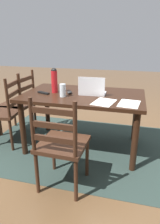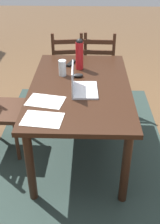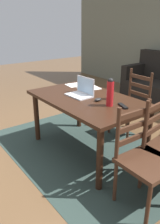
{
  "view_description": "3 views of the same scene",
  "coord_description": "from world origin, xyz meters",
  "px_view_note": "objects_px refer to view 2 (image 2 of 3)",
  "views": [
    {
      "loc": [
        -0.6,
        2.4,
        1.4
      ],
      "look_at": [
        0.04,
        -0.0,
        0.49
      ],
      "focal_mm": 32.81,
      "sensor_mm": 36.0,
      "label": 1
    },
    {
      "loc": [
        -2.27,
        -0.07,
        1.88
      ],
      "look_at": [
        -0.07,
        -0.0,
        0.49
      ],
      "focal_mm": 44.6,
      "sensor_mm": 36.0,
      "label": 2
    },
    {
      "loc": [
        2.08,
        -1.69,
        1.61
      ],
      "look_at": [
        -0.06,
        -0.07,
        0.54
      ],
      "focal_mm": 36.9,
      "sensor_mm": 36.0,
      "label": 3
    }
  ],
  "objects_px": {
    "dining_table": "(80,94)",
    "drinking_glass": "(62,68)",
    "chair_right_far": "(69,67)",
    "laptop": "(80,85)",
    "computer_mouse": "(78,75)",
    "tv_remote": "(71,63)",
    "chair_right_near": "(97,68)",
    "water_bottle": "(79,53)"
  },
  "relations": [
    {
      "from": "computer_mouse",
      "to": "drinking_glass",
      "type": "bearing_deg",
      "value": 68.78
    },
    {
      "from": "dining_table",
      "to": "drinking_glass",
      "type": "bearing_deg",
      "value": 40.97
    },
    {
      "from": "chair_right_far",
      "to": "laptop",
      "type": "relative_size",
      "value": 2.9
    },
    {
      "from": "chair_right_far",
      "to": "laptop",
      "type": "distance_m",
      "value": 1.21
    },
    {
      "from": "laptop",
      "to": "computer_mouse",
      "type": "relative_size",
      "value": 3.27
    },
    {
      "from": "drinking_glass",
      "to": "tv_remote",
      "type": "bearing_deg",
      "value": -13.52
    },
    {
      "from": "water_bottle",
      "to": "drinking_glass",
      "type": "distance_m",
      "value": 0.24
    },
    {
      "from": "dining_table",
      "to": "water_bottle",
      "type": "bearing_deg",
      "value": 2.9
    },
    {
      "from": "laptop",
      "to": "water_bottle",
      "type": "bearing_deg",
      "value": 1.89
    },
    {
      "from": "chair_right_far",
      "to": "chair_right_near",
      "type": "distance_m",
      "value": 0.36
    },
    {
      "from": "chair_right_near",
      "to": "laptop",
      "type": "relative_size",
      "value": 2.9
    },
    {
      "from": "laptop",
      "to": "chair_right_far",
      "type": "bearing_deg",
      "value": 8.57
    },
    {
      "from": "chair_right_near",
      "to": "chair_right_far",
      "type": "bearing_deg",
      "value": 89.94
    },
    {
      "from": "laptop",
      "to": "computer_mouse",
      "type": "distance_m",
      "value": 0.29
    },
    {
      "from": "chair_right_near",
      "to": "laptop",
      "type": "xyz_separation_m",
      "value": [
        -1.15,
        0.18,
        0.33
      ]
    },
    {
      "from": "dining_table",
      "to": "laptop",
      "type": "bearing_deg",
      "value": 178.66
    },
    {
      "from": "drinking_glass",
      "to": "computer_mouse",
      "type": "bearing_deg",
      "value": -103.29
    },
    {
      "from": "laptop",
      "to": "tv_remote",
      "type": "xyz_separation_m",
      "value": [
        0.6,
        0.11,
        -0.05
      ]
    },
    {
      "from": "drinking_glass",
      "to": "computer_mouse",
      "type": "xyz_separation_m",
      "value": [
        -0.04,
        -0.15,
        -0.06
      ]
    },
    {
      "from": "drinking_glass",
      "to": "tv_remote",
      "type": "distance_m",
      "value": 0.3
    },
    {
      "from": "tv_remote",
      "to": "computer_mouse",
      "type": "bearing_deg",
      "value": 125.88
    },
    {
      "from": "laptop",
      "to": "tv_remote",
      "type": "relative_size",
      "value": 1.92
    },
    {
      "from": "dining_table",
      "to": "chair_right_near",
      "type": "relative_size",
      "value": 1.57
    },
    {
      "from": "drinking_glass",
      "to": "tv_remote",
      "type": "xyz_separation_m",
      "value": [
        0.28,
        -0.07,
        -0.07
      ]
    },
    {
      "from": "chair_right_far",
      "to": "laptop",
      "type": "bearing_deg",
      "value": -171.43
    },
    {
      "from": "computer_mouse",
      "to": "chair_right_far",
      "type": "bearing_deg",
      "value": 1.9
    },
    {
      "from": "chair_right_far",
      "to": "tv_remote",
      "type": "height_order",
      "value": "chair_right_far"
    },
    {
      "from": "laptop",
      "to": "drinking_glass",
      "type": "distance_m",
      "value": 0.36
    },
    {
      "from": "water_bottle",
      "to": "drinking_glass",
      "type": "relative_size",
      "value": 2.04
    },
    {
      "from": "computer_mouse",
      "to": "tv_remote",
      "type": "distance_m",
      "value": 0.33
    },
    {
      "from": "chair_right_near",
      "to": "computer_mouse",
      "type": "relative_size",
      "value": 9.5
    },
    {
      "from": "drinking_glass",
      "to": "tv_remote",
      "type": "relative_size",
      "value": 0.9
    },
    {
      "from": "computer_mouse",
      "to": "tv_remote",
      "type": "xyz_separation_m",
      "value": [
        0.32,
        0.08,
        -0.01
      ]
    },
    {
      "from": "chair_right_far",
      "to": "computer_mouse",
      "type": "xyz_separation_m",
      "value": [
        -0.87,
        -0.15,
        0.29
      ]
    },
    {
      "from": "dining_table",
      "to": "drinking_glass",
      "type": "distance_m",
      "value": 0.32
    },
    {
      "from": "tv_remote",
      "to": "laptop",
      "type": "bearing_deg",
      "value": 121.12
    },
    {
      "from": "computer_mouse",
      "to": "water_bottle",
      "type": "bearing_deg",
      "value": -9.93
    },
    {
      "from": "drinking_glass",
      "to": "tv_remote",
      "type": "height_order",
      "value": "drinking_glass"
    },
    {
      "from": "dining_table",
      "to": "chair_right_far",
      "type": "height_order",
      "value": "chair_right_far"
    },
    {
      "from": "dining_table",
      "to": "chair_right_near",
      "type": "distance_m",
      "value": 1.07
    },
    {
      "from": "chair_right_near",
      "to": "water_bottle",
      "type": "bearing_deg",
      "value": 163.38
    },
    {
      "from": "dining_table",
      "to": "computer_mouse",
      "type": "xyz_separation_m",
      "value": [
        0.17,
        0.03,
        0.11
      ]
    }
  ]
}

